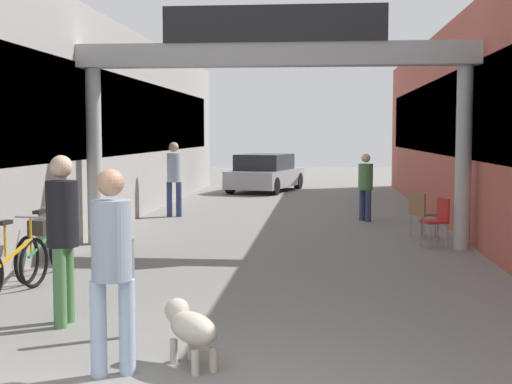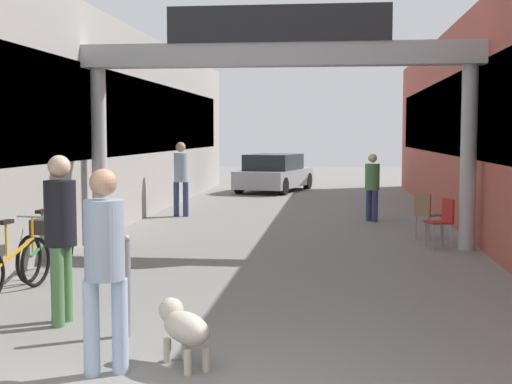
{
  "view_description": "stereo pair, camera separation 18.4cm",
  "coord_description": "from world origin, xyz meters",
  "px_view_note": "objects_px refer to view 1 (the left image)",
  "views": [
    {
      "loc": [
        0.84,
        -4.19,
        2.06
      ],
      "look_at": [
        0.0,
        4.99,
        1.3
      ],
      "focal_mm": 50.0,
      "sensor_mm": 36.0,
      "label": 1
    },
    {
      "loc": [
        1.02,
        -4.18,
        2.06
      ],
      "look_at": [
        0.0,
        4.99,
        1.3
      ],
      "focal_mm": 50.0,
      "sensor_mm": 36.0,
      "label": 2
    }
  ],
  "objects_px": {
    "pedestrian_companion": "(63,227)",
    "pedestrian_carrying_crate": "(366,183)",
    "dog_on_leash": "(190,326)",
    "bicycle_orange_third": "(16,261)",
    "cafe_chair_wood_farther": "(420,211)",
    "pedestrian_with_dog": "(112,258)",
    "bicycle_green_farthest": "(48,246)",
    "bollard_post_metal": "(130,285)",
    "cafe_chair_red_nearer": "(438,218)",
    "pedestrian_elderly_walking": "(174,174)",
    "parked_car_silver": "(265,173)"
  },
  "relations": [
    {
      "from": "pedestrian_elderly_walking",
      "to": "bicycle_green_farthest",
      "type": "xyz_separation_m",
      "value": [
        -0.32,
        -7.4,
        -0.63
      ]
    },
    {
      "from": "pedestrian_carrying_crate",
      "to": "cafe_chair_wood_farther",
      "type": "distance_m",
      "value": 2.84
    },
    {
      "from": "dog_on_leash",
      "to": "parked_car_silver",
      "type": "xyz_separation_m",
      "value": [
        -0.82,
        19.12,
        0.29
      ]
    },
    {
      "from": "dog_on_leash",
      "to": "bollard_post_metal",
      "type": "bearing_deg",
      "value": 132.96
    },
    {
      "from": "bicycle_orange_third",
      "to": "pedestrian_elderly_walking",
      "type": "bearing_deg",
      "value": 88.31
    },
    {
      "from": "pedestrian_companion",
      "to": "bollard_post_metal",
      "type": "xyz_separation_m",
      "value": [
        0.83,
        -0.38,
        -0.53
      ]
    },
    {
      "from": "cafe_chair_red_nearer",
      "to": "cafe_chair_wood_farther",
      "type": "distance_m",
      "value": 1.14
    },
    {
      "from": "bollard_post_metal",
      "to": "pedestrian_with_dog",
      "type": "bearing_deg",
      "value": -81.92
    },
    {
      "from": "pedestrian_carrying_crate",
      "to": "cafe_chair_red_nearer",
      "type": "xyz_separation_m",
      "value": [
        1.07,
        -3.8,
        -0.36
      ]
    },
    {
      "from": "cafe_chair_red_nearer",
      "to": "parked_car_silver",
      "type": "relative_size",
      "value": 0.21
    },
    {
      "from": "pedestrian_with_dog",
      "to": "dog_on_leash",
      "type": "height_order",
      "value": "pedestrian_with_dog"
    },
    {
      "from": "dog_on_leash",
      "to": "parked_car_silver",
      "type": "relative_size",
      "value": 0.18
    },
    {
      "from": "pedestrian_with_dog",
      "to": "cafe_chair_red_nearer",
      "type": "distance_m",
      "value": 8.21
    },
    {
      "from": "pedestrian_with_dog",
      "to": "cafe_chair_red_nearer",
      "type": "xyz_separation_m",
      "value": [
        3.87,
        7.23,
        -0.48
      ]
    },
    {
      "from": "pedestrian_companion",
      "to": "cafe_chair_red_nearer",
      "type": "height_order",
      "value": "pedestrian_companion"
    },
    {
      "from": "dog_on_leash",
      "to": "cafe_chair_red_nearer",
      "type": "distance_m",
      "value": 7.64
    },
    {
      "from": "dog_on_leash",
      "to": "bicycle_orange_third",
      "type": "xyz_separation_m",
      "value": [
        -2.73,
        2.57,
        0.09
      ]
    },
    {
      "from": "cafe_chair_wood_farther",
      "to": "pedestrian_with_dog",
      "type": "bearing_deg",
      "value": -113.93
    },
    {
      "from": "bicycle_orange_third",
      "to": "bollard_post_metal",
      "type": "distance_m",
      "value": 2.63
    },
    {
      "from": "bicycle_orange_third",
      "to": "pedestrian_carrying_crate",
      "type": "bearing_deg",
      "value": 58.82
    },
    {
      "from": "bicycle_orange_third",
      "to": "parked_car_silver",
      "type": "height_order",
      "value": "parked_car_silver"
    },
    {
      "from": "pedestrian_carrying_crate",
      "to": "bollard_post_metal",
      "type": "height_order",
      "value": "pedestrian_carrying_crate"
    },
    {
      "from": "pedestrian_carrying_crate",
      "to": "cafe_chair_red_nearer",
      "type": "relative_size",
      "value": 1.79
    },
    {
      "from": "pedestrian_elderly_walking",
      "to": "cafe_chair_wood_farther",
      "type": "bearing_deg",
      "value": -29.48
    },
    {
      "from": "bollard_post_metal",
      "to": "dog_on_leash",
      "type": "bearing_deg",
      "value": -47.04
    },
    {
      "from": "bicycle_green_farthest",
      "to": "parked_car_silver",
      "type": "distance_m",
      "value": 15.45
    },
    {
      "from": "pedestrian_carrying_crate",
      "to": "dog_on_leash",
      "type": "xyz_separation_m",
      "value": [
        -2.2,
        -10.7,
        -0.55
      ]
    },
    {
      "from": "pedestrian_companion",
      "to": "pedestrian_carrying_crate",
      "type": "distance_m",
      "value": 10.23
    },
    {
      "from": "parked_car_silver",
      "to": "pedestrian_companion",
      "type": "bearing_deg",
      "value": -92.49
    },
    {
      "from": "bicycle_orange_third",
      "to": "bicycle_green_farthest",
      "type": "xyz_separation_m",
      "value": [
        -0.07,
        1.22,
        0.0
      ]
    },
    {
      "from": "pedestrian_with_dog",
      "to": "pedestrian_companion",
      "type": "distance_m",
      "value": 1.82
    },
    {
      "from": "pedestrian_with_dog",
      "to": "bicycle_orange_third",
      "type": "height_order",
      "value": "pedestrian_with_dog"
    },
    {
      "from": "bicycle_green_farthest",
      "to": "cafe_chair_red_nearer",
      "type": "bearing_deg",
      "value": 27.22
    },
    {
      "from": "cafe_chair_wood_farther",
      "to": "pedestrian_carrying_crate",
      "type": "bearing_deg",
      "value": 108.86
    },
    {
      "from": "bicycle_orange_third",
      "to": "bollard_post_metal",
      "type": "bearing_deg",
      "value": -41.77
    },
    {
      "from": "bicycle_orange_third",
      "to": "cafe_chair_red_nearer",
      "type": "bearing_deg",
      "value": 35.9
    },
    {
      "from": "parked_car_silver",
      "to": "bollard_post_metal",
      "type": "bearing_deg",
      "value": -89.84
    },
    {
      "from": "bicycle_orange_third",
      "to": "pedestrian_companion",
      "type": "bearing_deg",
      "value": -50.41
    },
    {
      "from": "cafe_chair_red_nearer",
      "to": "bicycle_green_farthest",
      "type": "bearing_deg",
      "value": -152.78
    },
    {
      "from": "dog_on_leash",
      "to": "cafe_chair_red_nearer",
      "type": "relative_size",
      "value": 0.85
    },
    {
      "from": "pedestrian_elderly_walking",
      "to": "pedestrian_with_dog",
      "type": "bearing_deg",
      "value": -80.78
    },
    {
      "from": "bicycle_orange_third",
      "to": "cafe_chair_red_nearer",
      "type": "distance_m",
      "value": 7.4
    },
    {
      "from": "dog_on_leash",
      "to": "bollard_post_metal",
      "type": "height_order",
      "value": "bollard_post_metal"
    },
    {
      "from": "pedestrian_elderly_walking",
      "to": "dog_on_leash",
      "type": "bearing_deg",
      "value": -77.55
    },
    {
      "from": "pedestrian_with_dog",
      "to": "bicycle_green_farthest",
      "type": "height_order",
      "value": "pedestrian_with_dog"
    },
    {
      "from": "cafe_chair_wood_farther",
      "to": "parked_car_silver",
      "type": "xyz_separation_m",
      "value": [
        -3.92,
        11.08,
        0.1
      ]
    },
    {
      "from": "pedestrian_carrying_crate",
      "to": "parked_car_silver",
      "type": "distance_m",
      "value": 8.94
    },
    {
      "from": "bicycle_green_farthest",
      "to": "cafe_chair_wood_farther",
      "type": "height_order",
      "value": "bicycle_green_farthest"
    },
    {
      "from": "cafe_chair_red_nearer",
      "to": "cafe_chair_wood_farther",
      "type": "height_order",
      "value": "same"
    },
    {
      "from": "cafe_chair_red_nearer",
      "to": "dog_on_leash",
      "type": "bearing_deg",
      "value": -115.29
    }
  ]
}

